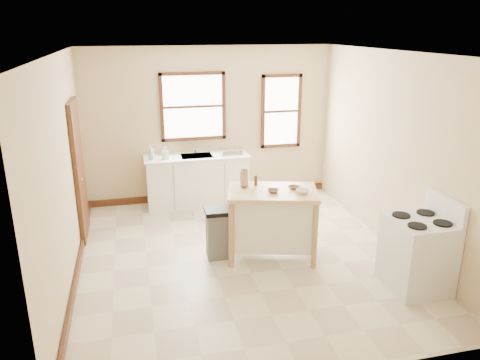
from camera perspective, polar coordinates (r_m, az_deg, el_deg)
The scene contains 23 objects.
floor at distance 6.73m, azimuth 0.22°, elevation -9.30°, with size 5.00×5.00×0.00m, color beige.
ceiling at distance 5.98m, azimuth 0.25°, elevation 15.25°, with size 5.00×5.00×0.00m, color white.
wall_back at distance 8.59m, azimuth -3.70°, elevation 6.71°, with size 4.50×0.04×2.80m, color #D0AC88.
wall_left at distance 6.11m, azimuth -20.75°, elevation 0.75°, with size 0.04×5.00×2.80m, color #D0AC88.
wall_right at distance 7.06m, azimuth 18.30°, elevation 3.28°, with size 0.04×5.00×2.80m, color #D0AC88.
window_main at distance 8.46m, azimuth -5.75°, elevation 8.89°, with size 1.17×0.06×1.22m, color #3A2110, non-canonical shape.
window_side at distance 8.86m, azimuth 5.03°, elevation 8.34°, with size 0.77×0.06×1.37m, color #3A2110, non-canonical shape.
door_left at distance 7.44m, azimuth -19.03°, elevation 1.13°, with size 0.06×0.90×2.10m, color #3A2110.
baseboard_back at distance 8.93m, azimuth -3.49°, elevation -1.79°, with size 4.50×0.04×0.12m, color #3A2110.
baseboard_left at distance 6.61m, azimuth -19.18°, elevation -10.38°, with size 0.04×5.00×0.12m, color #3A2110.
sink_counter at distance 8.50m, azimuth -5.22°, elevation -0.02°, with size 1.86×0.62×0.92m, color white, non-canonical shape.
faucet at distance 8.51m, azimuth -5.50°, elevation 4.00°, with size 0.03×0.03×0.22m, color silver.
soap_bottle_a at distance 8.20m, azimuth -10.76°, elevation 3.31°, with size 0.10×0.10×0.25m, color #B2B2B2.
soap_bottle_b at distance 8.21m, azimuth -9.11°, elevation 3.28°, with size 0.09×0.10×0.21m, color #B2B2B2.
dish_rack at distance 8.42m, azimuth -1.09°, elevation 3.49°, with size 0.39×0.29×0.10m, color silver, non-canonical shape.
kitchen_island at distance 6.56m, azimuth 3.94°, elevation -5.34°, with size 1.21×0.77×0.99m, color #EBC98A, non-canonical shape.
knife_block at distance 6.48m, azimuth 0.50°, elevation 0.02°, with size 0.10×0.10×0.20m, color tan, non-canonical shape.
pepper_grinder at distance 6.54m, azimuth 1.92°, elevation -0.03°, with size 0.04×0.04×0.15m, color #442712.
bowl_a at distance 6.30m, azimuth 4.07°, elevation -1.33°, with size 0.16×0.16×0.04m, color brown.
bowl_b at distance 6.46m, azimuth 6.61°, elevation -0.90°, with size 0.15×0.15×0.04m, color brown.
bowl_c at distance 6.30m, azimuth 7.60°, elevation -1.37°, with size 0.18×0.18×0.05m, color white.
trash_bin at distance 6.58m, azimuth -2.63°, elevation -6.49°, with size 0.37×0.31×0.72m, color #5A5A57, non-canonical shape.
gas_stove at distance 6.14m, azimuth 20.91°, elevation -7.31°, with size 0.73×0.74×1.18m, color white, non-canonical shape.
Camera 1 is at (-1.40, -5.80, 3.11)m, focal length 35.00 mm.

